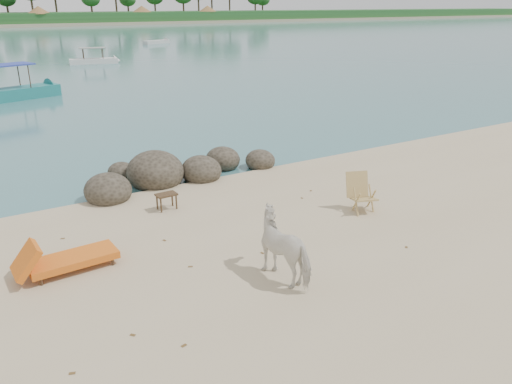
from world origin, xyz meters
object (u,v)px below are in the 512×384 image
cow (287,247)px  deck_chair (364,194)px  boulders (171,173)px  boat_near (2,71)px  side_table (167,203)px  lounge_chair (73,256)px

cow → deck_chair: 4.12m
boulders → boat_near: 18.64m
cow → deck_chair: bearing=-165.0°
cow → side_table: 4.73m
boulders → side_table: (-1.03, -2.27, -0.03)m
side_table → deck_chair: bearing=-34.9°
boulders → boat_near: bearing=98.9°
boulders → side_table: 2.49m
deck_chair → boat_near: bearing=126.6°
side_table → deck_chair: 5.36m
cow → boat_near: (-2.66, 25.27, 0.98)m
side_table → deck_chair: (4.52, -2.88, 0.29)m
lounge_chair → deck_chair: size_ratio=2.17×
lounge_chair → boat_near: boat_near is taller
lounge_chair → boat_near: (1.05, 22.70, 1.33)m
side_table → lounge_chair: (-2.91, -2.07, 0.11)m
cow → side_table: size_ratio=2.92×
cow → deck_chair: cow is taller
cow → side_table: (-0.80, 4.64, -0.46)m
cow → boat_near: bearing=-94.4°
boat_near → boulders: bearing=-99.7°
deck_chair → cow: bearing=-133.2°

